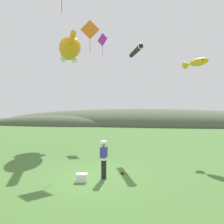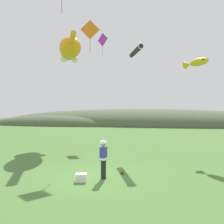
% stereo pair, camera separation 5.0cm
% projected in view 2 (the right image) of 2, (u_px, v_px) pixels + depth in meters
% --- Properties ---
extents(ground_plane, '(120.00, 120.00, 0.00)m').
position_uv_depth(ground_plane, '(96.00, 177.00, 10.35)').
color(ground_plane, '#477033').
extents(distant_hill_ridge, '(62.62, 14.63, 6.42)m').
position_uv_depth(distant_hill_ridge, '(131.00, 125.00, 43.46)').
color(distant_hill_ridge, '#4C563D').
rests_on(distant_hill_ridge, ground).
extents(festival_attendant, '(0.31, 0.45, 1.77)m').
position_uv_depth(festival_attendant, '(103.00, 158.00, 10.11)').
color(festival_attendant, black).
rests_on(festival_attendant, ground).
extents(kite_spool, '(0.13, 0.24, 0.24)m').
position_uv_depth(kite_spool, '(122.00, 172.00, 10.83)').
color(kite_spool, olive).
rests_on(kite_spool, ground).
extents(picnic_cooler, '(0.55, 0.43, 0.36)m').
position_uv_depth(picnic_cooler, '(81.00, 178.00, 9.70)').
color(picnic_cooler, white).
rests_on(picnic_cooler, ground).
extents(kite_giant_cat, '(3.68, 6.43, 2.11)m').
position_uv_depth(kite_giant_cat, '(70.00, 49.00, 20.56)').
color(kite_giant_cat, orange).
extents(kite_fish_windsock, '(1.72, 1.96, 0.63)m').
position_uv_depth(kite_fish_windsock, '(196.00, 62.00, 15.44)').
color(kite_fish_windsock, gold).
extents(kite_tube_streamer, '(1.32, 2.71, 0.44)m').
position_uv_depth(kite_tube_streamer, '(136.00, 51.00, 16.61)').
color(kite_tube_streamer, black).
extents(kite_diamond_violet, '(1.24, 0.70, 2.31)m').
position_uv_depth(kite_diamond_violet, '(103.00, 40.00, 22.85)').
color(kite_diamond_violet, purple).
extents(kite_diamond_orange, '(1.31, 0.33, 2.24)m').
position_uv_depth(kite_diamond_orange, '(90.00, 30.00, 15.10)').
color(kite_diamond_orange, orange).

